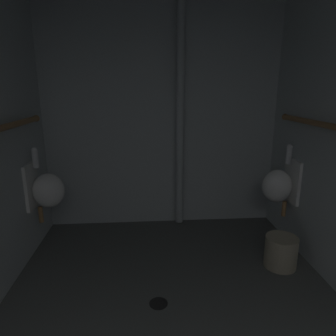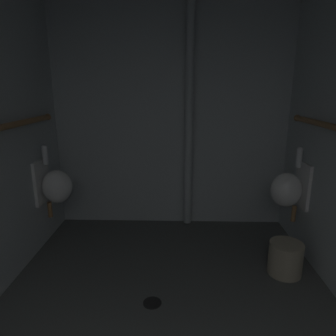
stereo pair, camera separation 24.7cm
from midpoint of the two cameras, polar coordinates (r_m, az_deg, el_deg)
name	(u,v)px [view 2 (the right image)]	position (r m, az deg, el deg)	size (l,w,h in m)	color
wall_back	(171,119)	(3.43, 2.67, 9.16)	(2.73, 0.06, 2.45)	#B3BBBB
urinal_left_mid	(55,185)	(3.19, -18.54, -3.16)	(0.32, 0.30, 0.76)	white
urinal_right_mid	(289,189)	(3.21, 23.92, -3.61)	(0.32, 0.30, 0.76)	white
standpipe_back_wall	(189,121)	(3.33, 6.12, 8.92)	(0.09, 0.09, 2.40)	#B3BBBB
floor_drain	(152,303)	(2.48, 0.11, -24.16)	(0.14, 0.14, 0.01)	black
waste_bin	(285,258)	(2.95, 23.66, -15.42)	(0.29, 0.29, 0.29)	#9E937A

